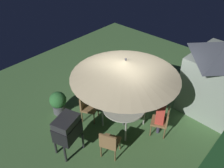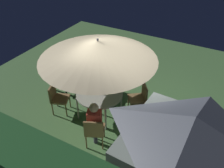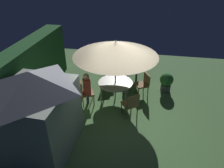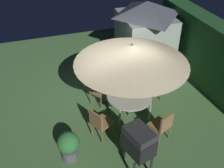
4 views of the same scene
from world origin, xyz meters
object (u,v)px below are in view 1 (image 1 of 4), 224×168
at_px(potted_plant_by_shed, 58,102).
at_px(chair_far_side, 125,90).
at_px(chair_toward_hedge, 87,106).
at_px(chair_toward_house, 109,142).
at_px(person_in_red, 161,113).
at_px(patio_umbrella, 125,68).
at_px(chair_near_shed, 163,120).
at_px(bbq_grill, 67,129).
at_px(garden_shed, 220,76).
at_px(patio_table, 124,108).

bearing_deg(potted_plant_by_shed, chair_far_side, 146.15).
bearing_deg(chair_toward_hedge, chair_toward_house, 67.93).
height_order(chair_toward_house, person_in_red, person_in_red).
xyz_separation_m(patio_umbrella, chair_toward_hedge, (0.53, -1.04, -1.55)).
xyz_separation_m(chair_near_shed, potted_plant_by_shed, (1.45, -3.00, -0.08)).
distance_m(bbq_grill, chair_toward_house, 1.16).
distance_m(chair_far_side, chair_toward_hedge, 1.49).
bearing_deg(chair_near_shed, garden_shed, 164.30).
bearing_deg(person_in_red, garden_shed, 162.71).
xyz_separation_m(bbq_grill, chair_near_shed, (-2.23, 1.53, -0.33)).
distance_m(garden_shed, chair_toward_house, 4.07).
bearing_deg(chair_far_side, garden_shed, 126.93).
relative_size(bbq_grill, potted_plant_by_shed, 1.51).
relative_size(garden_shed, chair_near_shed, 2.70).
xyz_separation_m(chair_far_side, potted_plant_by_shed, (1.88, -1.26, -0.08)).
bearing_deg(patio_umbrella, chair_near_shed, 115.14).
bearing_deg(patio_table, chair_toward_hedge, -63.11).
height_order(patio_table, person_in_red, person_in_red).
relative_size(chair_far_side, potted_plant_by_shed, 1.13).
distance_m(chair_toward_house, person_in_red, 1.69).
height_order(chair_near_shed, chair_far_side, same).
xyz_separation_m(bbq_grill, chair_far_side, (-2.66, -0.21, -0.33)).
height_order(bbq_grill, chair_near_shed, bbq_grill).
bearing_deg(bbq_grill, patio_umbrella, 164.64).
bearing_deg(chair_toward_house, potted_plant_by_shed, -94.19).
bearing_deg(patio_table, potted_plant_by_shed, -63.76).
distance_m(patio_table, bbq_grill, 1.81).
height_order(potted_plant_by_shed, person_in_red, person_in_red).
xyz_separation_m(garden_shed, chair_near_shed, (2.20, -0.62, -0.71)).
height_order(patio_umbrella, chair_toward_house, patio_umbrella).
bearing_deg(patio_umbrella, chair_toward_house, 21.97).
xyz_separation_m(patio_umbrella, bbq_grill, (1.74, -0.48, -1.23)).
distance_m(patio_umbrella, chair_far_side, 1.93).
relative_size(patio_umbrella, potted_plant_by_shed, 3.74).
xyz_separation_m(chair_far_side, person_in_red, (0.46, 1.66, 0.26)).
height_order(garden_shed, potted_plant_by_shed, garden_shed).
xyz_separation_m(garden_shed, chair_toward_hedge, (3.22, -2.71, -0.71)).
height_order(patio_umbrella, bbq_grill, patio_umbrella).
xyz_separation_m(patio_umbrella, chair_toward_house, (1.14, 0.46, -1.55)).
bearing_deg(chair_near_shed, chair_toward_hedge, -63.98).
relative_size(garden_shed, chair_toward_hedge, 2.70).
relative_size(garden_shed, person_in_red, 1.93).
xyz_separation_m(patio_table, potted_plant_by_shed, (0.96, -1.95, -0.26)).
height_order(patio_table, bbq_grill, bbq_grill).
distance_m(bbq_grill, person_in_red, 2.63).
bearing_deg(garden_shed, patio_umbrella, -31.80).
xyz_separation_m(patio_umbrella, chair_near_shed, (-0.49, 1.05, -1.55)).
distance_m(patio_umbrella, person_in_red, 1.68).
bearing_deg(patio_table, chair_near_shed, 115.14).
bearing_deg(chair_toward_house, chair_far_side, -150.89).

